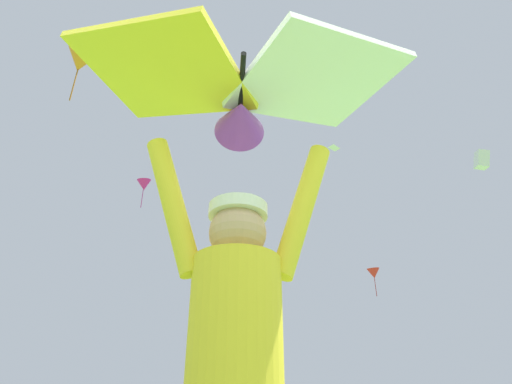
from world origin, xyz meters
TOP-DOWN VIEW (x-y plane):
  - kite_flyer_person at (-0.23, -0.04)m, footprint 0.81×0.37m
  - held_stunt_kite at (-0.22, -0.10)m, footprint 1.59×0.90m
  - distant_kite_magenta_far_center at (-10.23, 30.11)m, footprint 1.39×1.53m
  - distant_kite_orange_high_right at (-7.58, 11.28)m, footprint 1.74×1.79m
  - distant_kite_white_low_left at (10.27, 16.46)m, footprint 0.68×0.70m
  - distant_kite_red_mid_right at (7.96, 30.82)m, footprint 1.38×1.46m
  - distant_kite_white_high_left at (4.46, 22.66)m, footprint 0.71×0.72m
  - distant_kite_blue_low_right at (-3.84, 30.93)m, footprint 1.16×1.14m

SIDE VIEW (x-z plane):
  - kite_flyer_person at x=-0.23m, z-range -0.02..1.90m
  - held_stunt_kite at x=-0.22m, z-range 2.01..2.39m
  - distant_kite_red_mid_right at x=7.96m, z-range 10.84..13.09m
  - distant_kite_white_low_left at x=10.27m, z-range 12.14..13.16m
  - distant_kite_blue_low_right at x=-3.84m, z-range 13.67..14.08m
  - distant_kite_orange_high_right at x=-7.58m, z-range 12.92..15.65m
  - distant_kite_white_high_left at x=4.46m, z-range 17.71..17.95m
  - distant_kite_magenta_far_center at x=-10.23m, z-range 18.16..20.90m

